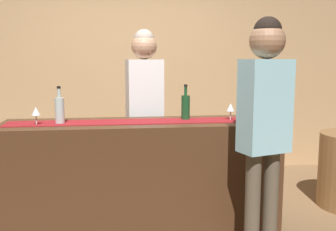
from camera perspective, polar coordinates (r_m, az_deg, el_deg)
ground_plane at (r=3.53m, az=-3.94°, el=-16.36°), size 10.00×10.00×0.00m
back_wall at (r=5.11m, az=-5.29°, el=8.00°), size 6.00×0.12×2.90m
bar_counter at (r=3.36m, az=-4.02°, el=-8.97°), size 2.27×0.60×0.95m
counter_runner_cloth at (r=3.25m, az=-4.11°, el=-0.89°), size 2.16×0.28×0.01m
wine_bottle_green at (r=3.36m, az=2.57°, el=1.30°), size 0.07×0.07×0.30m
wine_bottle_clear at (r=3.26m, az=-15.46°, el=0.80°), size 0.07×0.07×0.30m
wine_glass_near_customer at (r=3.37m, az=12.58°, el=1.02°), size 0.07×0.07×0.14m
wine_glass_mid_counter at (r=3.37m, az=9.05°, el=1.11°), size 0.07×0.07×0.14m
wine_glass_far_end at (r=3.25m, az=-18.63°, el=0.51°), size 0.07×0.07×0.14m
bartender at (r=3.82m, az=-3.42°, el=2.50°), size 0.37×0.25×1.75m
customer_sipping at (r=2.82m, az=13.86°, el=0.32°), size 0.38×0.29×1.75m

